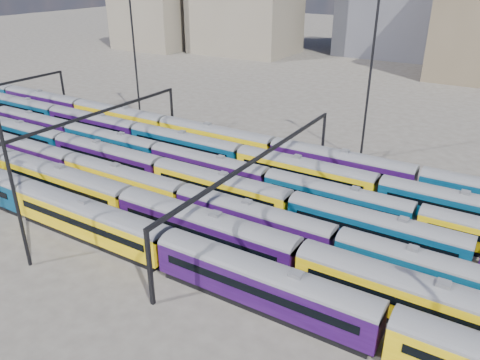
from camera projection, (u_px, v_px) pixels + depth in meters
The scene contains 13 objects.
ground at pixel (195, 195), 63.28m from camera, with size 500.00×500.00×0.00m, color #46413B.
rake_0 at pixel (166, 245), 46.85m from camera, with size 131.94×3.22×5.43m.
rake_1 at pixel (127, 201), 55.50m from camera, with size 133.93×3.26×5.51m.
rake_2 at pixel (123, 178), 62.21m from camera, with size 139.16×2.91×4.89m.
rake_3 at pixel (220, 185), 60.26m from camera, with size 141.23×2.95×4.96m.
rake_4 at pixel (208, 164), 66.75m from camera, with size 95.83×2.81×4.72m.
rake_5 at pixel (240, 155), 69.41m from camera, with size 123.59×3.01×5.07m.
rake_6 at pixel (164, 125), 82.16m from camera, with size 129.24×3.15×5.31m.
gantry_1 at pixel (86, 124), 69.95m from camera, with size 0.35×40.35×8.03m.
gantry_2 at pixel (261, 164), 55.70m from camera, with size 0.35×40.35×8.03m.
mast_1 at pixel (134, 49), 88.74m from camera, with size 1.40×0.50×25.60m.
mast_2 at pixel (2, 138), 42.79m from camera, with size 1.40×0.50×25.60m.
mast_3 at pixel (370, 72), 68.90m from camera, with size 1.40×0.50×25.60m.
Camera 1 is at (34.79, -45.09, 28.33)m, focal length 35.00 mm.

